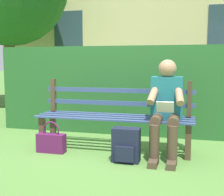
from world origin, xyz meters
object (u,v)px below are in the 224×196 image
object	(u,v)px
park_bench	(115,116)
person_seated	(166,106)
backpack	(126,145)
handbag	(51,142)

from	to	relation	value
park_bench	person_seated	world-z (taller)	person_seated
park_bench	person_seated	size ratio (longest dim) A/B	1.73
park_bench	person_seated	xyz separation A→B (m)	(-0.67, 0.16, 0.18)
backpack	handbag	distance (m)	1.01
handbag	backpack	bearing A→B (deg)	173.13
person_seated	backpack	distance (m)	0.68
park_bench	handbag	size ratio (longest dim) A/B	5.08
backpack	handbag	world-z (taller)	handbag
person_seated	backpack	bearing A→B (deg)	36.83
park_bench	person_seated	bearing A→B (deg)	166.21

